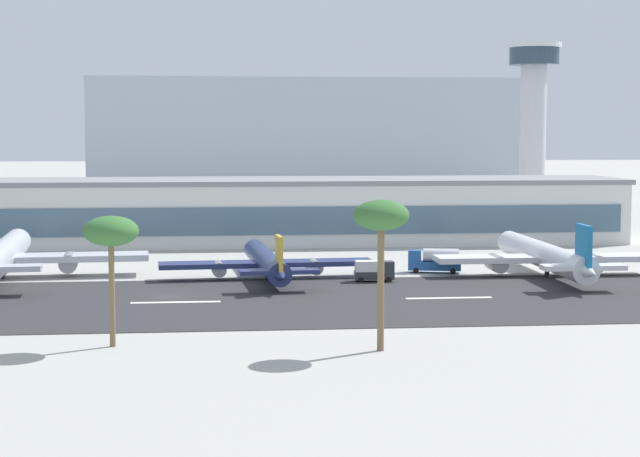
% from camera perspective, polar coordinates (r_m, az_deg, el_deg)
% --- Properties ---
extents(ground_plane, '(1400.00, 1400.00, 0.00)m').
position_cam_1_polar(ground_plane, '(150.47, -8.00, -3.62)').
color(ground_plane, '#A8A8A3').
extents(runway_strip, '(800.00, 42.96, 0.08)m').
position_cam_1_polar(runway_strip, '(145.15, -8.09, -3.92)').
color(runway_strip, '#2D2D30').
rests_on(runway_strip, ground_plane).
extents(runway_centreline_dash_4, '(12.00, 1.20, 0.01)m').
position_cam_1_polar(runway_centreline_dash_4, '(145.10, -7.68, -3.90)').
color(runway_centreline_dash_4, white).
rests_on(runway_centreline_dash_4, runway_strip).
extents(runway_centreline_dash_5, '(12.00, 1.20, 0.01)m').
position_cam_1_polar(runway_centreline_dash_5, '(148.56, 6.87, -3.68)').
color(runway_centreline_dash_5, white).
rests_on(runway_centreline_dash_5, runway_strip).
extents(terminal_building, '(154.19, 25.89, 13.18)m').
position_cam_1_polar(terminal_building, '(221.68, -3.70, 0.95)').
color(terminal_building, silver).
rests_on(terminal_building, ground_plane).
extents(control_tower, '(13.15, 13.15, 44.59)m').
position_cam_1_polar(control_tower, '(271.11, 11.27, 5.99)').
color(control_tower, silver).
rests_on(control_tower, ground_plane).
extents(distant_hotel_block, '(144.40, 34.13, 40.37)m').
position_cam_1_polar(distant_hotel_block, '(361.38, -0.58, 4.74)').
color(distant_hotel_block, '#A8B2BC').
rests_on(distant_hotel_block, ground_plane).
extents(airliner_black_tail_gate_0, '(45.72, 50.64, 10.57)m').
position_cam_1_polar(airliner_black_tail_gate_0, '(174.20, -16.59, -1.47)').
color(airliner_black_tail_gate_0, silver).
rests_on(airliner_black_tail_gate_0, ground_plane).
extents(airliner_gold_tail_gate_1, '(33.67, 39.13, 8.17)m').
position_cam_1_polar(airliner_gold_tail_gate_1, '(166.61, -2.83, -1.82)').
color(airliner_gold_tail_gate_1, navy).
rests_on(airliner_gold_tail_gate_1, ground_plane).
extents(airliner_blue_tail_gate_2, '(35.22, 46.29, 9.66)m').
position_cam_1_polar(airliner_blue_tail_gate_2, '(173.63, 11.96, -1.48)').
color(airliner_blue_tail_gate_2, silver).
rests_on(airliner_blue_tail_gate_2, ground_plane).
extents(service_box_truck_0, '(6.07, 2.83, 3.25)m').
position_cam_1_polar(service_box_truck_0, '(163.62, 2.90, -2.23)').
color(service_box_truck_0, '#2D3338').
rests_on(service_box_truck_0, ground_plane).
extents(service_fuel_truck_1, '(8.87, 4.47, 3.95)m').
position_cam_1_polar(service_fuel_truck_1, '(175.05, 6.10, -1.69)').
color(service_fuel_truck_1, '#23569E').
rests_on(service_fuel_truck_1, ground_plane).
extents(palm_tree_0, '(5.88, 5.88, 14.00)m').
position_cam_1_polar(palm_tree_0, '(115.32, -11.06, -0.26)').
color(palm_tree_0, brown).
rests_on(palm_tree_0, ground_plane).
extents(palm_tree_1, '(5.84, 5.84, 15.84)m').
position_cam_1_polar(palm_tree_1, '(111.06, 3.27, 0.49)').
color(palm_tree_1, brown).
rests_on(palm_tree_1, ground_plane).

